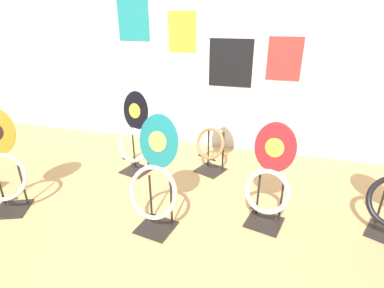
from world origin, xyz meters
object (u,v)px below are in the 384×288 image
object	(u,v)px
toilet_seat_display_white_plain	(212,135)
toilet_seat_display_jazz_black	(134,136)
toilet_seat_display_crimson_swirl	(270,179)
toilet_seat_display_orange_sun	(0,164)
toilet_seat_display_teal_sax	(155,181)

from	to	relation	value
toilet_seat_display_white_plain	toilet_seat_display_jazz_black	xyz separation A→B (m)	(-0.80, -0.25, -0.00)
toilet_seat_display_crimson_swirl	toilet_seat_display_jazz_black	bearing A→B (deg)	159.93
toilet_seat_display_orange_sun	toilet_seat_display_jazz_black	bearing A→B (deg)	52.08
toilet_seat_display_orange_sun	toilet_seat_display_jazz_black	distance (m)	1.23
toilet_seat_display_jazz_black	toilet_seat_display_teal_sax	xyz separation A→B (m)	(0.59, -0.84, 0.01)
toilet_seat_display_teal_sax	toilet_seat_display_white_plain	bearing A→B (deg)	79.01
toilet_seat_display_white_plain	toilet_seat_display_orange_sun	bearing A→B (deg)	-141.88
toilet_seat_display_jazz_black	toilet_seat_display_crimson_swirl	bearing A→B (deg)	-20.07
toilet_seat_display_orange_sun	toilet_seat_display_teal_sax	world-z (taller)	toilet_seat_display_teal_sax
toilet_seat_display_crimson_swirl	toilet_seat_display_jazz_black	xyz separation A→B (m)	(-1.43, 0.52, 0.01)
toilet_seat_display_orange_sun	toilet_seat_display_jazz_black	size ratio (longest dim) A/B	1.05
toilet_seat_display_crimson_swirl	toilet_seat_display_teal_sax	bearing A→B (deg)	-159.66
toilet_seat_display_orange_sun	toilet_seat_display_teal_sax	size ratio (longest dim) A/B	0.99
toilet_seat_display_crimson_swirl	toilet_seat_display_white_plain	bearing A→B (deg)	129.45
toilet_seat_display_white_plain	toilet_seat_display_jazz_black	size ratio (longest dim) A/B	0.99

